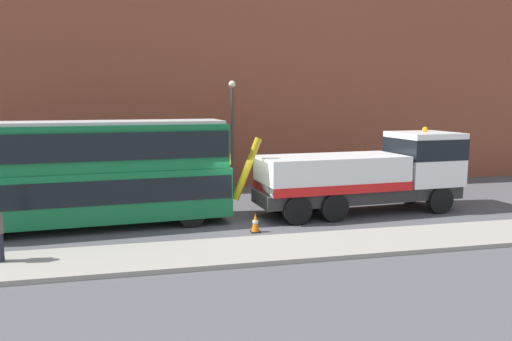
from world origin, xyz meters
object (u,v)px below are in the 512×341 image
(double_decker_bus, at_px, (83,170))
(street_lamp, at_px, (232,127))
(recovery_tow_truck, at_px, (369,172))
(traffic_cone_near_bus, at_px, (255,223))

(double_decker_bus, distance_m, street_lamp, 9.23)
(double_decker_bus, xyz_separation_m, street_lamp, (6.85, 6.06, 1.24))
(double_decker_bus, bearing_deg, recovery_tow_truck, -3.91)
(recovery_tow_truck, bearing_deg, street_lamp, 124.78)
(recovery_tow_truck, distance_m, traffic_cone_near_bus, 6.09)
(traffic_cone_near_bus, relative_size, street_lamp, 0.12)
(recovery_tow_truck, xyz_separation_m, street_lamp, (-4.86, 6.03, 1.71))
(double_decker_bus, height_order, street_lamp, street_lamp)
(recovery_tow_truck, distance_m, double_decker_bus, 11.72)
(recovery_tow_truck, height_order, traffic_cone_near_bus, recovery_tow_truck)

